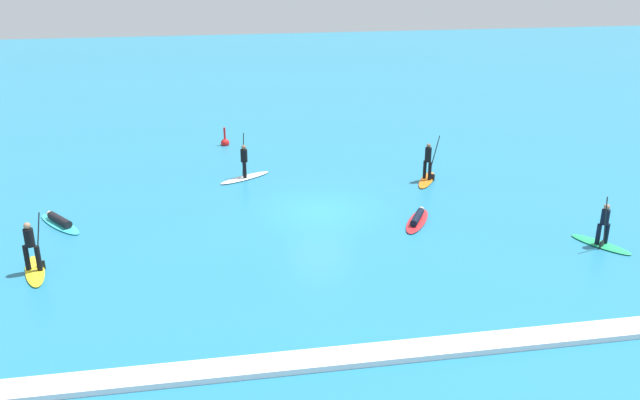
{
  "coord_description": "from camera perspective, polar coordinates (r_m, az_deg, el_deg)",
  "views": [
    {
      "loc": [
        -4.57,
        -26.31,
        10.84
      ],
      "look_at": [
        0.0,
        0.0,
        0.5
      ],
      "focal_mm": 37.47,
      "sensor_mm": 36.0,
      "label": 1
    }
  ],
  "objects": [
    {
      "name": "surfer_on_red_board",
      "position": [
        27.92,
        8.31,
        -1.62
      ],
      "size": [
        1.98,
        2.75,
        0.39
      ],
      "rotation": [
        0.0,
        0.0,
        1.05
      ],
      "color": "red",
      "rests_on": "ground_plane"
    },
    {
      "name": "marker_buoy",
      "position": [
        38.62,
        -8.11,
        4.9
      ],
      "size": [
        0.49,
        0.49,
        1.15
      ],
      "color": "red",
      "rests_on": "ground_plane"
    },
    {
      "name": "surfer_on_orange_board",
      "position": [
        32.69,
        9.15,
        2.43
      ],
      "size": [
        1.77,
        2.52,
        2.29
      ],
      "rotation": [
        0.0,
        0.0,
        1.06
      ],
      "color": "orange",
      "rests_on": "ground_plane"
    },
    {
      "name": "wave_crest",
      "position": [
        19.26,
        5.76,
        -12.88
      ],
      "size": [
        22.7,
        0.9,
        0.18
      ],
      "primitive_type": "cube",
      "color": "white",
      "rests_on": "ground_plane"
    },
    {
      "name": "surfer_on_teal_board",
      "position": [
        29.34,
        -21.36,
        -1.74
      ],
      "size": [
        2.32,
        2.8,
        0.42
      ],
      "rotation": [
        0.0,
        0.0,
        2.21
      ],
      "color": "#33C6CC",
      "rests_on": "ground_plane"
    },
    {
      "name": "surfer_on_yellow_board",
      "position": [
        25.42,
        -23.31,
        -4.63
      ],
      "size": [
        1.28,
        2.69,
        2.15
      ],
      "rotation": [
        0.0,
        0.0,
        1.83
      ],
      "color": "yellow",
      "rests_on": "ground_plane"
    },
    {
      "name": "surfer_on_green_board",
      "position": [
        27.59,
        22.96,
        -2.75
      ],
      "size": [
        1.8,
        2.42,
        2.15
      ],
      "rotation": [
        0.0,
        0.0,
        5.24
      ],
      "color": "#23B266",
      "rests_on": "ground_plane"
    },
    {
      "name": "ground_plane",
      "position": [
        28.82,
        -0.0,
        -0.93
      ],
      "size": [
        120.0,
        120.0,
        0.0
      ],
      "primitive_type": "plane",
      "color": "teal",
      "rests_on": "ground"
    },
    {
      "name": "surfer_on_white_board",
      "position": [
        32.82,
        -6.46,
        2.55
      ],
      "size": [
        2.72,
        1.99,
        2.25
      ],
      "rotation": [
        0.0,
        0.0,
        0.55
      ],
      "color": "white",
      "rests_on": "ground_plane"
    }
  ]
}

